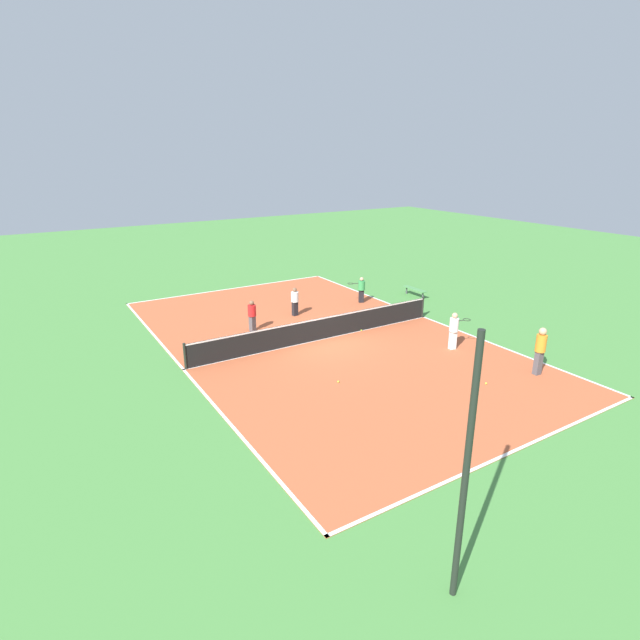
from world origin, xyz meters
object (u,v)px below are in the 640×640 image
player_far_white (295,300)px  player_center_orange (540,348)px  fence_post_back_right (466,474)px  tennis_ball_right_alley (486,383)px  tennis_net (320,328)px  tennis_ball_far_baseline (361,330)px  bench (415,290)px  player_far_green (361,288)px  player_near_white (454,329)px  player_coach_red (252,314)px  tennis_ball_near_net (338,382)px

player_far_white → player_center_orange: bearing=-74.7°
player_center_orange → fence_post_back_right: fence_post_back_right is taller
player_center_orange → tennis_ball_right_alley: size_ratio=25.99×
tennis_net → player_far_white: (-0.70, -3.46, 0.27)m
fence_post_back_right → tennis_ball_far_baseline: bearing=-119.3°
tennis_ball_far_baseline → fence_post_back_right: fence_post_back_right is taller
bench → tennis_ball_far_baseline: bench is taller
player_center_orange → player_far_green: bearing=-87.0°
player_near_white → player_coach_red: bearing=143.9°
player_near_white → tennis_ball_right_alley: bearing=-105.7°
player_near_white → tennis_ball_near_net: bearing=-168.3°
player_far_green → player_coach_red: bearing=33.3°
player_far_green → tennis_ball_near_net: player_far_green is taller
player_coach_red → player_far_white: size_ratio=1.01×
player_far_green → bench: bearing=-166.1°
bench → fence_post_back_right: size_ratio=0.32×
tennis_net → tennis_ball_near_net: (1.65, 3.89, -0.48)m
player_coach_red → tennis_ball_near_net: player_coach_red is taller
player_center_orange → bench: bearing=-104.9°
player_center_orange → tennis_ball_far_baseline: player_center_orange is taller
tennis_net → tennis_ball_right_alley: bearing=111.2°
player_far_white → tennis_ball_near_net: (2.35, 7.35, -0.75)m
bench → tennis_ball_far_baseline: size_ratio=23.84×
tennis_net → player_center_orange: 8.55m
tennis_ball_far_baseline → tennis_ball_right_alley: bearing=94.0°
tennis_ball_far_baseline → fence_post_back_right: 14.15m
player_far_green → tennis_ball_far_baseline: size_ratio=20.07×
bench → fence_post_back_right: fence_post_back_right is taller
tennis_ball_far_baseline → fence_post_back_right: bearing=60.7°
player_center_orange → tennis_ball_near_net: 7.25m
player_far_white → tennis_ball_right_alley: size_ratio=20.55×
player_far_white → tennis_ball_near_net: player_far_white is taller
player_coach_red → tennis_ball_near_net: size_ratio=20.68×
bench → player_center_orange: bearing=-17.7°
bench → tennis_ball_right_alley: (5.41, 9.68, -0.33)m
player_far_white → tennis_net: bearing=-107.4°
tennis_net → bench: (-8.00, -3.01, -0.15)m
tennis_net → player_far_white: 3.54m
player_far_green → player_center_orange: size_ratio=0.77×
player_coach_red → player_center_orange: player_center_orange is taller
player_far_green → player_near_white: bearing=108.2°
tennis_net → fence_post_back_right: size_ratio=2.30×
tennis_net → player_near_white: bearing=137.2°
tennis_ball_far_baseline → fence_post_back_right: size_ratio=0.01×
player_coach_red → tennis_ball_right_alley: bearing=-86.7°
bench → player_center_orange: player_center_orange is taller
bench → player_far_white: (7.30, -0.45, 0.41)m
player_near_white → fence_post_back_right: fence_post_back_right is taller
tennis_ball_far_baseline → player_far_white: bearing=-67.9°
tennis_ball_near_net → player_center_orange: bearing=153.9°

